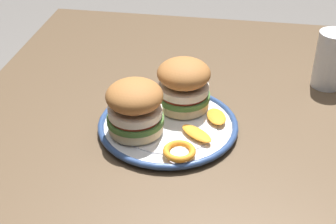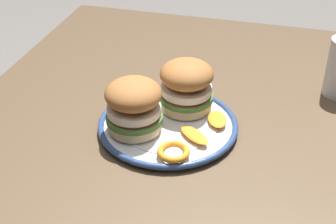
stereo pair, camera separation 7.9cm
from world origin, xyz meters
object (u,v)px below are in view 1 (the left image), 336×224
dinner_plate (168,125)px  sandwich_half_left (135,106)px  dining_table (187,180)px  sandwich_half_right (184,84)px  drinking_glass (330,63)px

dinner_plate → sandwich_half_left: sandwich_half_left is taller
dining_table → sandwich_half_right: sandwich_half_right is taller
dining_table → drinking_glass: size_ratio=9.47×
sandwich_half_left → dinner_plate: bearing=121.4°
dinner_plate → sandwich_half_right: (-0.06, 0.02, 0.06)m
dining_table → sandwich_half_right: size_ratio=8.17×
dinner_plate → drinking_glass: bearing=125.3°
dinner_plate → sandwich_half_right: bearing=161.2°
dining_table → sandwich_half_right: (-0.10, -0.02, 0.16)m
dinner_plate → drinking_glass: 0.39m
sandwich_half_left → dining_table: bearing=89.2°
dinner_plate → sandwich_half_right: sandwich_half_right is taller
dinner_plate → drinking_glass: drinking_glass is taller
dining_table → dinner_plate: dinner_plate is taller
sandwich_half_left → drinking_glass: size_ratio=1.16×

